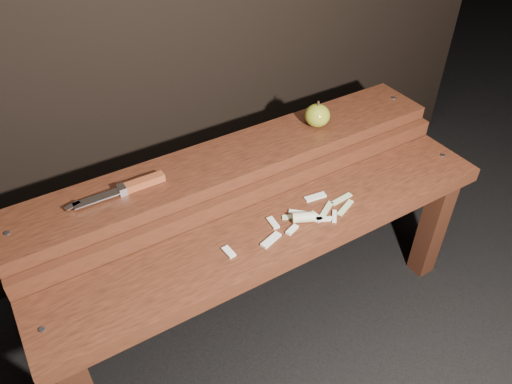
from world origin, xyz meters
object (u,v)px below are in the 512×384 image
bench_rear_tier (236,181)px  knife (133,186)px  bench_front_tier (281,248)px  apple (317,115)px

bench_rear_tier → knife: size_ratio=5.04×
bench_front_tier → knife: (-0.27, 0.23, 0.16)m
bench_front_tier → bench_rear_tier: bearing=90.0°
bench_front_tier → apple: bearing=40.9°
apple → bench_front_tier: bearing=-139.1°
apple → knife: size_ratio=0.32×
knife → apple: bearing=-0.0°
bench_rear_tier → apple: 0.29m
bench_rear_tier → bench_front_tier: bearing=-90.0°
bench_rear_tier → knife: 0.29m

